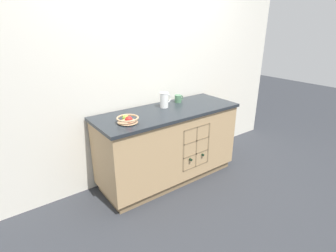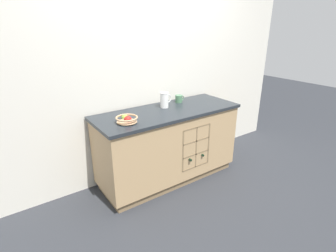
{
  "view_description": "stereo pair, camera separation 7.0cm",
  "coord_description": "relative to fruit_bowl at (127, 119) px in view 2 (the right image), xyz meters",
  "views": [
    {
      "loc": [
        -1.69,
        -2.29,
        1.81
      ],
      "look_at": [
        0.0,
        0.0,
        0.69
      ],
      "focal_mm": 28.0,
      "sensor_mm": 36.0,
      "label": 1
    },
    {
      "loc": [
        -1.64,
        -2.33,
        1.81
      ],
      "look_at": [
        0.0,
        0.0,
        0.69
      ],
      "focal_mm": 28.0,
      "sensor_mm": 36.0,
      "label": 2
    }
  ],
  "objects": [
    {
      "name": "back_wall",
      "position": [
        0.57,
        0.47,
        0.35
      ],
      "size": [
        4.4,
        0.06,
        2.55
      ],
      "primitive_type": "cube",
      "color": "silver",
      "rests_on": "ground_plane"
    },
    {
      "name": "fruit_bowl",
      "position": [
        0.0,
        0.0,
        0.0
      ],
      "size": [
        0.22,
        0.22,
        0.08
      ],
      "color": "tan",
      "rests_on": "kitchen_island"
    },
    {
      "name": "ground_plane",
      "position": [
        0.57,
        0.1,
        -0.93
      ],
      "size": [
        14.0,
        14.0,
        0.0
      ],
      "primitive_type": "plane",
      "color": "#2D3035"
    },
    {
      "name": "kitchen_island",
      "position": [
        0.57,
        0.1,
        -0.48
      ],
      "size": [
        1.72,
        0.66,
        0.89
      ],
      "color": "olive",
      "rests_on": "ground_plane"
    },
    {
      "name": "white_pitcher",
      "position": [
        0.6,
        0.21,
        0.05
      ],
      "size": [
        0.15,
        0.1,
        0.18
      ],
      "color": "white",
      "rests_on": "kitchen_island"
    },
    {
      "name": "ceramic_mug",
      "position": [
        0.86,
        0.28,
        0.01
      ],
      "size": [
        0.12,
        0.09,
        0.09
      ],
      "color": "#4C7A56",
      "rests_on": "kitchen_island"
    }
  ]
}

